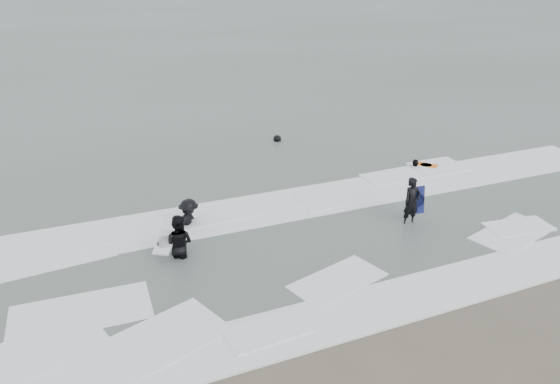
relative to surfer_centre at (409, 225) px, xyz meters
name	(u,v)px	position (x,y,z in m)	size (l,w,h in m)	color
ground	(351,299)	(-3.98, -3.07, 0.00)	(320.00, 320.00, 0.00)	brown
sea	(90,14)	(-3.98, 76.93, 0.06)	(320.00, 320.00, 0.00)	#47544C
surfer_centre	(409,225)	(0.00, 0.00, 0.00)	(0.63, 0.41, 1.73)	black
surfer_wading	(180,256)	(-7.72, 0.90, 0.00)	(0.94, 0.73, 1.93)	black
surfer_breaker	(190,227)	(-6.96, 2.70, 0.00)	(1.20, 0.69, 1.86)	black
surfer_right_near	(415,169)	(3.29, 4.34, 0.00)	(0.93, 0.39, 1.58)	black
surfer_right_far	(277,142)	(-0.80, 9.95, 0.00)	(0.73, 0.48, 1.50)	black
surf_foam	(295,237)	(-3.98, 0.63, 0.04)	(30.03, 9.06, 0.09)	white
bodyboards	(349,198)	(-1.37, 1.76, 0.50)	(12.86, 4.84, 1.25)	#0F1449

